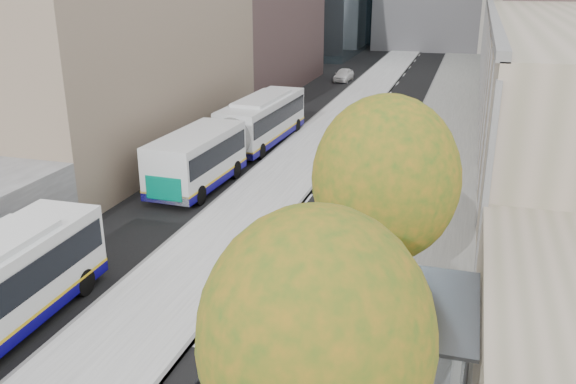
% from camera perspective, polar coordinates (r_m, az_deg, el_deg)
% --- Properties ---
extents(bus_platform, '(4.25, 150.00, 0.15)m').
position_cam_1_polar(bus_platform, '(41.03, 2.74, 4.71)').
color(bus_platform, '#A4A4A4').
rests_on(bus_platform, ground).
extents(sidewalk, '(4.75, 150.00, 0.08)m').
position_cam_1_polar(sidewalk, '(39.95, 13.96, 3.66)').
color(sidewalk, gray).
rests_on(sidewalk, ground).
extents(bus_shelter, '(1.90, 4.40, 2.53)m').
position_cam_1_polar(bus_shelter, '(16.77, 14.74, -11.65)').
color(bus_shelter, '#383A3F').
rests_on(bus_shelter, sidewalk).
extents(tree_b, '(4.00, 4.00, 6.97)m').
position_cam_1_polar(tree_b, '(10.41, 2.60, -13.54)').
color(tree_b, black).
rests_on(tree_b, sidewalk).
extents(tree_c, '(4.20, 4.20, 7.28)m').
position_cam_1_polar(tree_c, '(17.47, 9.11, 1.19)').
color(tree_c, black).
rests_on(tree_c, sidewalk).
extents(bus_far, '(3.30, 17.98, 2.98)m').
position_cam_1_polar(bus_far, '(36.89, -4.65, 5.43)').
color(bus_far, silver).
rests_on(bus_far, ground).
extents(distant_car, '(1.72, 3.93, 1.32)m').
position_cam_1_polar(distant_car, '(65.50, 5.21, 10.87)').
color(distant_car, white).
rests_on(distant_car, ground).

